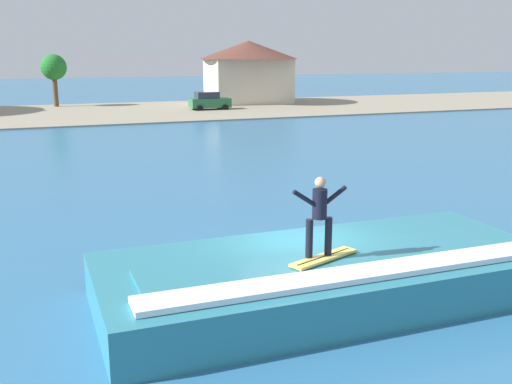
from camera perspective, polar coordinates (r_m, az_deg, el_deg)
The scene contains 9 objects.
ground_plane at distance 15.27m, azimuth 3.93°, elevation -8.11°, with size 260.00×260.00×0.00m, color teal.
wave_crest at distance 13.92m, azimuth 6.91°, elevation -7.97°, with size 10.46×4.41×1.15m.
surfboard at distance 13.14m, azimuth 6.53°, elevation -6.30°, with size 1.84×1.00×0.06m.
surfer at distance 12.85m, azimuth 6.13°, elevation -1.93°, with size 1.29×0.32×1.78m.
shoreline_bank at distance 58.07m, azimuth -14.98°, elevation 7.37°, with size 120.00×20.57×0.13m.
car_far_shore at distance 58.90m, azimuth -4.53°, elevation 8.71°, with size 3.93×2.07×1.86m.
house_gabled_white at distance 66.31m, azimuth -0.73°, elevation 12.00°, with size 10.80×10.80×6.84m.
tree_tall_bare at distance 65.33m, azimuth -18.88°, elevation 11.20°, with size 2.61×2.61×5.43m.
tree_short_bushy at distance 69.91m, azimuth -2.73°, elevation 11.87°, with size 2.62×2.62×5.26m.
Camera 1 is at (-6.03, -12.89, 5.55)m, focal length 41.60 mm.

